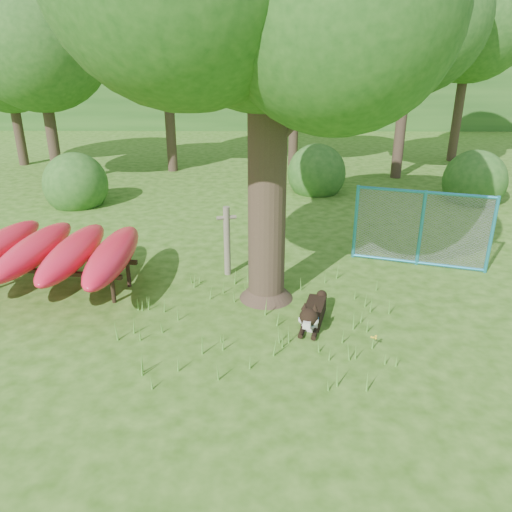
{
  "coord_description": "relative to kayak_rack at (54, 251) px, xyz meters",
  "views": [
    {
      "loc": [
        0.28,
        -6.33,
        4.08
      ],
      "look_at": [
        0.2,
        1.2,
        1.0
      ],
      "focal_mm": 35.0,
      "sensor_mm": 36.0,
      "label": 1
    }
  ],
  "objects": [
    {
      "name": "ground",
      "position": [
        3.47,
        -1.99,
        -0.76
      ],
      "size": [
        80.0,
        80.0,
        0.0
      ],
      "primitive_type": "plane",
      "color": "#275010",
      "rests_on": "ground"
    },
    {
      "name": "wooden_post",
      "position": [
        3.09,
        0.7,
        -0.02
      ],
      "size": [
        0.38,
        0.16,
        1.39
      ],
      "rotation": [
        0.0,
        0.0,
        0.25
      ],
      "color": "#655C4B",
      "rests_on": "ground"
    },
    {
      "name": "kayak_rack",
      "position": [
        0.0,
        0.0,
        0.0
      ],
      "size": [
        3.07,
        3.25,
        0.99
      ],
      "rotation": [
        0.0,
        0.0,
        -0.16
      ],
      "color": "black",
      "rests_on": "ground"
    },
    {
      "name": "husky_dog",
      "position": [
        4.57,
        -1.29,
        -0.56
      ],
      "size": [
        0.56,
        1.23,
        0.57
      ],
      "rotation": [
        0.0,
        0.0,
        -0.26
      ],
      "color": "black",
      "rests_on": "ground"
    },
    {
      "name": "fence_section",
      "position": [
        6.98,
        1.23,
        0.03
      ],
      "size": [
        2.59,
        0.88,
        2.62
      ],
      "rotation": [
        0.0,
        0.0,
        -0.31
      ],
      "color": "teal",
      "rests_on": "ground"
    },
    {
      "name": "wildflower_clump",
      "position": [
        5.42,
        -1.95,
        -0.59
      ],
      "size": [
        0.1,
        0.08,
        0.21
      ],
      "rotation": [
        0.0,
        0.0,
        0.12
      ],
      "color": "#53912F",
      "rests_on": "ground"
    },
    {
      "name": "bg_tree_a",
      "position": [
        -3.03,
        8.01,
        3.73
      ],
      "size": [
        4.4,
        4.4,
        6.7
      ],
      "color": "#32251B",
      "rests_on": "ground"
    },
    {
      "name": "bg_tree_b",
      "position": [
        0.47,
        10.01,
        4.85
      ],
      "size": [
        5.2,
        5.2,
        8.22
      ],
      "color": "#32251B",
      "rests_on": "ground"
    },
    {
      "name": "bg_tree_c",
      "position": [
        4.97,
        11.01,
        3.35
      ],
      "size": [
        4.0,
        4.0,
        6.12
      ],
      "color": "#32251B",
      "rests_on": "ground"
    },
    {
      "name": "bg_tree_d",
      "position": [
        8.47,
        9.01,
        4.33
      ],
      "size": [
        4.8,
        4.8,
        7.5
      ],
      "color": "#32251B",
      "rests_on": "ground"
    },
    {
      "name": "bg_tree_e",
      "position": [
        11.47,
        12.01,
        4.48
      ],
      "size": [
        4.6,
        4.6,
        7.55
      ],
      "color": "#32251B",
      "rests_on": "ground"
    },
    {
      "name": "bg_tree_f",
      "position": [
        -5.53,
        11.01,
        2.97
      ],
      "size": [
        3.6,
        3.6,
        5.55
      ],
      "color": "#32251B",
      "rests_on": "ground"
    },
    {
      "name": "shrub_left",
      "position": [
        -1.53,
        5.51,
        -0.76
      ],
      "size": [
        1.8,
        1.8,
        1.8
      ],
      "primitive_type": "sphere",
      "color": "#23521A",
      "rests_on": "ground"
    },
    {
      "name": "shrub_right",
      "position": [
        9.97,
        6.01,
        -0.76
      ],
      "size": [
        1.8,
        1.8,
        1.8
      ],
      "primitive_type": "sphere",
      "color": "#23521A",
      "rests_on": "ground"
    },
    {
      "name": "shrub_mid",
      "position": [
        5.47,
        7.01,
        -0.76
      ],
      "size": [
        1.8,
        1.8,
        1.8
      ],
      "primitive_type": "sphere",
      "color": "#23521A",
      "rests_on": "ground"
    },
    {
      "name": "wooded_hillside",
      "position": [
        3.47,
        26.01,
        2.24
      ],
      "size": [
        80.0,
        12.0,
        6.0
      ],
      "primitive_type": "cube",
      "color": "#23521A",
      "rests_on": "ground"
    }
  ]
}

